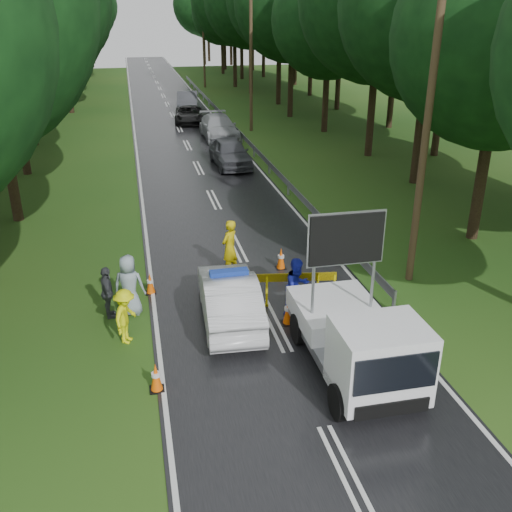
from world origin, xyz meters
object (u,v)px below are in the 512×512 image
object	(u,v)px
work_truck	(359,341)
police_sedan	(229,298)
barrier	(292,281)
queue_car_first	(230,152)
queue_car_second	(219,127)
queue_car_third	(189,115)
queue_car_fourth	(188,101)
officer	(230,248)
civilian	(297,287)

from	to	relation	value
work_truck	police_sedan	bearing A→B (deg)	127.04
barrier	queue_car_first	size ratio (longest dim) A/B	0.56
work_truck	queue_car_second	size ratio (longest dim) A/B	0.88
queue_car_second	queue_car_third	bearing A→B (deg)	101.55
queue_car_second	queue_car_fourth	size ratio (longest dim) A/B	1.10
police_sedan	officer	world-z (taller)	officer
police_sedan	work_truck	bearing A→B (deg)	129.95
civilian	queue_car_third	xyz separation A→B (m)	(0.20, 31.56, -0.24)
officer	queue_car_fourth	distance (m)	34.41
police_sedan	civilian	size ratio (longest dim) A/B	2.52
queue_car_first	queue_car_second	world-z (taller)	queue_car_first
civilian	queue_car_second	xyz separation A→B (m)	(1.60, 25.23, -0.10)
queue_car_first	police_sedan	bearing A→B (deg)	-102.49
work_truck	queue_car_fourth	world-z (taller)	work_truck
civilian	queue_car_fourth	xyz separation A→B (m)	(0.72, 37.56, -0.07)
police_sedan	queue_car_third	xyz separation A→B (m)	(2.22, 31.52, -0.08)
barrier	queue_car_second	distance (m)	24.78
barrier	civilian	distance (m)	0.50
work_truck	queue_car_first	distance (m)	20.96
civilian	queue_car_fourth	bearing A→B (deg)	61.62
police_sedan	civilian	bearing A→B (deg)	-178.42
work_truck	officer	xyz separation A→B (m)	(-2.03, 6.60, -0.08)
queue_car_fourth	queue_car_second	bearing A→B (deg)	-78.74
police_sedan	queue_car_third	size ratio (longest dim) A/B	0.96
queue_car_second	queue_car_third	size ratio (longest dim) A/B	1.17
police_sedan	civilian	xyz separation A→B (m)	(2.02, -0.05, 0.16)
police_sedan	work_truck	xyz separation A→B (m)	(2.59, -3.43, 0.31)
queue_car_third	barrier	bearing A→B (deg)	-84.05
civilian	officer	bearing A→B (deg)	87.13
officer	queue_car_third	size ratio (longest dim) A/B	0.41
barrier	queue_car_third	distance (m)	31.06
barrier	work_truck	bearing A→B (deg)	-72.83
queue_car_second	barrier	bearing A→B (deg)	-94.67
police_sedan	queue_car_second	size ratio (longest dim) A/B	0.82
police_sedan	officer	distance (m)	3.23
police_sedan	queue_car_third	distance (m)	31.60
police_sedan	barrier	distance (m)	2.07
work_truck	queue_car_fourth	bearing A→B (deg)	89.76
barrier	queue_car_third	xyz separation A→B (m)	(0.21, 31.06, -0.18)
work_truck	queue_car_second	world-z (taller)	work_truck
work_truck	barrier	bearing A→B (deg)	98.43
barrier	queue_car_fourth	distance (m)	37.07
work_truck	civilian	distance (m)	3.44
police_sedan	queue_car_fourth	size ratio (longest dim) A/B	0.90
police_sedan	work_truck	world-z (taller)	work_truck
police_sedan	barrier	xyz separation A→B (m)	(2.01, 0.45, 0.10)
barrier	queue_car_first	distance (m)	17.10
officer	queue_car_first	xyz separation A→B (m)	(2.52, 14.35, -0.17)
civilian	queue_car_first	size ratio (longest dim) A/B	0.38
barrier	queue_car_second	size ratio (longest dim) A/B	0.48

